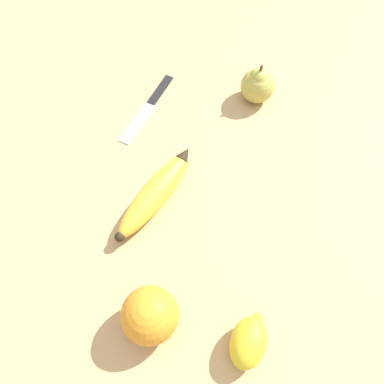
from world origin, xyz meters
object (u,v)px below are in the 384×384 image
at_px(banana, 155,193).
at_px(pear, 258,84).
at_px(paring_knife, 149,105).
at_px(lemon, 251,342).
at_px(orange, 150,315).

bearing_deg(banana, pear, -5.62).
distance_m(banana, paring_knife, 0.21).
bearing_deg(lemon, paring_knife, 111.87).
bearing_deg(paring_knife, banana, 122.03).
bearing_deg(paring_knife, pear, -148.55).
height_order(orange, lemon, orange).
height_order(pear, lemon, pear).
bearing_deg(orange, banana, 92.44).
distance_m(lemon, paring_knife, 0.47).
bearing_deg(orange, lemon, -11.74).
bearing_deg(pear, lemon, -94.34).
relative_size(banana, pear, 2.21).
xyz_separation_m(lemon, paring_knife, (-0.17, 0.43, -0.02)).
distance_m(orange, paring_knife, 0.41).
xyz_separation_m(orange, paring_knife, (-0.04, 0.40, -0.04)).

